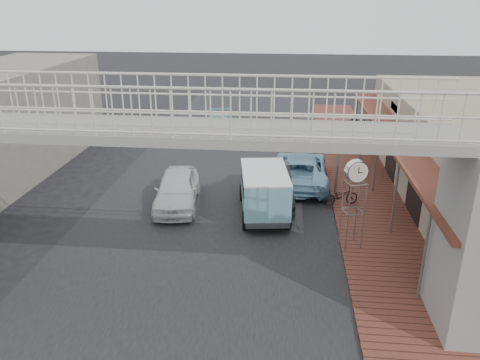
% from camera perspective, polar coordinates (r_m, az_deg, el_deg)
% --- Properties ---
extents(ground, '(120.00, 120.00, 0.00)m').
position_cam_1_polar(ground, '(17.12, -4.87, -7.12)').
color(ground, black).
rests_on(ground, ground).
extents(road_strip, '(10.00, 60.00, 0.01)m').
position_cam_1_polar(road_strip, '(17.12, -4.87, -7.11)').
color(road_strip, black).
rests_on(road_strip, ground).
extents(sidewalk, '(3.00, 40.00, 0.10)m').
position_cam_1_polar(sidewalk, '(19.84, 15.61, -3.55)').
color(sidewalk, brown).
rests_on(sidewalk, ground).
extents(footbridge, '(16.40, 2.40, 6.34)m').
position_cam_1_polar(footbridge, '(12.22, -8.70, -2.89)').
color(footbridge, gray).
rests_on(footbridge, ground).
extents(white_hatchback, '(2.18, 4.39, 1.44)m').
position_cam_1_polar(white_hatchback, '(19.59, -7.70, -1.10)').
color(white_hatchback, silver).
rests_on(white_hatchback, ground).
extents(dark_sedan, '(2.12, 4.78, 1.52)m').
position_cam_1_polar(dark_sedan, '(19.78, 3.75, -0.59)').
color(dark_sedan, black).
rests_on(dark_sedan, ground).
extents(angkot_curb, '(2.45, 5.19, 1.43)m').
position_cam_1_polar(angkot_curb, '(21.85, 7.42, 1.32)').
color(angkot_curb, '#78B1D0').
rests_on(angkot_curb, ground).
extents(angkot_far, '(2.32, 4.55, 1.26)m').
position_cam_1_polar(angkot_far, '(29.88, -2.58, 6.80)').
color(angkot_far, '#6FBBC0').
rests_on(angkot_far, ground).
extents(angkot_van, '(2.26, 4.12, 1.92)m').
position_cam_1_polar(angkot_van, '(18.42, 2.95, -0.74)').
color(angkot_van, black).
rests_on(angkot_van, ground).
extents(motorcycle_near, '(1.60, 1.00, 0.79)m').
position_cam_1_polar(motorcycle_near, '(19.75, 12.18, -1.92)').
color(motorcycle_near, black).
rests_on(motorcycle_near, sidewalk).
extents(motorcycle_far, '(1.70, 0.77, 0.99)m').
position_cam_1_polar(motorcycle_far, '(28.23, 14.29, 5.20)').
color(motorcycle_far, black).
rests_on(motorcycle_far, sidewalk).
extents(street_clock, '(0.81, 0.75, 3.12)m').
position_cam_1_polar(street_clock, '(15.82, 13.97, 0.55)').
color(street_clock, '#59595B').
rests_on(street_clock, sidewalk).
extents(arrow_sign, '(2.06, 1.37, 3.41)m').
position_cam_1_polar(arrow_sign, '(20.39, 14.30, 5.66)').
color(arrow_sign, '#59595B').
rests_on(arrow_sign, sidewalk).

